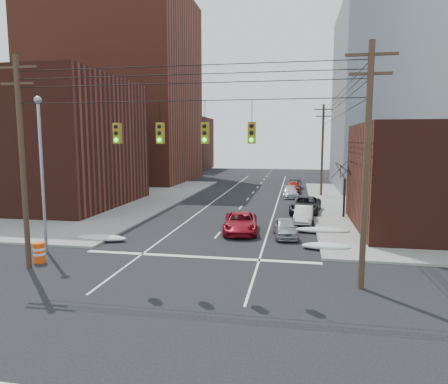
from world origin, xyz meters
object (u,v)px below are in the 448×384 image
at_px(parked_car_c, 306,205).
at_px(parked_car_e, 293,187).
at_px(parked_car_a, 285,228).
at_px(lot_car_a, 102,197).
at_px(construction_barrel, 39,252).
at_px(lot_car_c, 76,194).
at_px(parked_car_f, 295,184).
at_px(lot_car_b, 104,194).
at_px(parked_car_b, 304,215).
at_px(parked_car_d, 290,192).
at_px(red_pickup, 240,223).
at_px(lot_car_d, 73,193).

distance_m(parked_car_c, parked_car_e, 15.03).
height_order(parked_car_a, lot_car_a, lot_car_a).
relative_size(parked_car_e, construction_barrel, 3.91).
height_order(parked_car_e, lot_car_c, parked_car_e).
height_order(parked_car_f, lot_car_b, lot_car_b).
height_order(parked_car_a, parked_car_b, parked_car_b).
height_order(parked_car_d, lot_car_c, lot_car_c).
xyz_separation_m(red_pickup, parked_car_a, (3.30, -0.79, -0.07)).
bearing_deg(parked_car_b, parked_car_d, 99.36).
relative_size(parked_car_e, lot_car_d, 1.22).
xyz_separation_m(parked_car_c, parked_car_d, (-1.60, 10.24, -0.14)).
height_order(parked_car_e, lot_car_b, parked_car_e).
bearing_deg(parked_car_f, lot_car_d, -142.55).
relative_size(parked_car_b, lot_car_b, 0.89).
relative_size(parked_car_c, construction_barrel, 4.88).
xyz_separation_m(parked_car_a, parked_car_c, (1.60, 9.71, 0.10)).
bearing_deg(lot_car_a, lot_car_c, 58.53).
height_order(red_pickup, lot_car_c, red_pickup).
distance_m(red_pickup, lot_car_a, 18.70).
relative_size(red_pickup, parked_car_e, 1.19).
bearing_deg(parked_car_a, parked_car_d, 83.36).
bearing_deg(parked_car_a, parked_car_f, 82.30).
distance_m(parked_car_b, parked_car_c, 4.45).
xyz_separation_m(red_pickup, lot_car_d, (-21.18, 12.85, 0.04)).
xyz_separation_m(parked_car_b, parked_car_e, (-1.02, 19.42, 0.08)).
bearing_deg(parked_car_d, parked_car_f, 82.95).
distance_m(parked_car_c, construction_barrel, 23.50).
xyz_separation_m(parked_car_b, parked_car_f, (-0.81, 23.52, -0.01)).
bearing_deg(lot_car_d, red_pickup, -113.88).
bearing_deg(parked_car_a, parked_car_e, 82.59).
relative_size(parked_car_a, parked_car_c, 0.71).
bearing_deg(lot_car_d, construction_barrel, -145.81).
xyz_separation_m(parked_car_a, lot_car_d, (-24.48, 13.65, 0.10)).
relative_size(lot_car_b, lot_car_c, 1.05).
bearing_deg(lot_car_a, lot_car_b, 21.90).
relative_size(parked_car_b, parked_car_d, 0.95).
bearing_deg(lot_car_b, parked_car_c, -112.26).
distance_m(red_pickup, construction_barrel, 13.63).
height_order(parked_car_a, construction_barrel, parked_car_a).
height_order(parked_car_a, lot_car_d, lot_car_d).
bearing_deg(construction_barrel, lot_car_a, 107.40).
distance_m(lot_car_c, lot_car_d, 0.81).
height_order(lot_car_b, lot_car_d, lot_car_b).
xyz_separation_m(red_pickup, parked_car_f, (3.83, 27.99, -0.06)).
bearing_deg(construction_barrel, parked_car_c, 50.65).
bearing_deg(lot_car_c, red_pickup, -110.47).
height_order(red_pickup, parked_car_e, parked_car_e).
xyz_separation_m(parked_car_c, lot_car_b, (-22.18, 3.87, 0.02)).
bearing_deg(lot_car_c, lot_car_d, 63.83).
distance_m(red_pickup, lot_car_b, 21.49).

